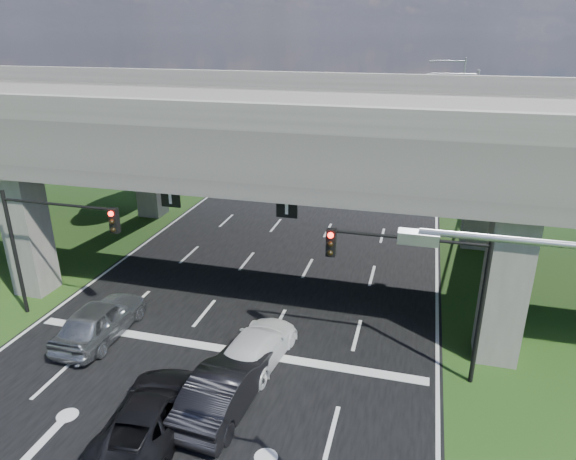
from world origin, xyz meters
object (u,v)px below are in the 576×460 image
at_px(streetlight_beyond, 456,103).
at_px(car_white, 257,347).
at_px(signal_left, 51,235).
at_px(signal_right, 422,276).
at_px(car_dark, 225,388).
at_px(car_silver, 100,320).
at_px(car_trailing, 151,415).
at_px(streetlight_far, 465,133).

relative_size(streetlight_beyond, car_white, 2.04).
height_order(signal_left, streetlight_beyond, streetlight_beyond).
distance_m(signal_right, car_dark, 8.01).
bearing_deg(car_silver, signal_right, -176.21).
distance_m(signal_left, car_silver, 4.28).
xyz_separation_m(car_white, car_trailing, (-2.13, -4.55, 0.02)).
relative_size(streetlight_beyond, car_silver, 2.00).
distance_m(car_white, car_trailing, 5.02).
relative_size(signal_left, car_white, 1.22).
bearing_deg(signal_right, streetlight_far, 83.53).
bearing_deg(car_trailing, signal_left, -40.83).
xyz_separation_m(car_dark, car_trailing, (-1.89, -1.76, -0.12)).
distance_m(signal_right, car_silver, 13.54).
height_order(streetlight_beyond, car_trailing, streetlight_beyond).
xyz_separation_m(streetlight_far, car_dark, (-8.53, -23.79, -4.97)).
bearing_deg(streetlight_far, car_dark, -109.73).
bearing_deg(streetlight_far, car_white, -111.56).
height_order(signal_left, streetlight_far, streetlight_far).
xyz_separation_m(streetlight_far, car_trailing, (-10.42, -25.55, -5.09)).
distance_m(streetlight_beyond, car_dark, 41.00).
relative_size(signal_left, car_trailing, 1.14).
bearing_deg(streetlight_far, streetlight_beyond, 90.00).
bearing_deg(car_silver, car_white, 179.67).
bearing_deg(streetlight_beyond, car_white, -102.64).
bearing_deg(car_dark, signal_right, -145.22).
height_order(car_dark, car_trailing, car_dark).
relative_size(car_silver, car_trailing, 0.95).
bearing_deg(car_dark, car_white, -90.90).
bearing_deg(signal_left, car_white, -5.59).
bearing_deg(signal_left, signal_right, 0.00).
xyz_separation_m(car_silver, car_dark, (6.83, -2.79, -0.00)).
bearing_deg(car_white, car_silver, 7.04).
bearing_deg(signal_left, car_dark, -21.70).
xyz_separation_m(signal_right, car_white, (-6.02, -0.94, -3.45)).
relative_size(signal_left, streetlight_far, 0.60).
relative_size(streetlight_far, streetlight_beyond, 1.00).
bearing_deg(car_dark, streetlight_beyond, -98.15).
bearing_deg(streetlight_beyond, car_dark, -102.10).
distance_m(streetlight_beyond, car_white, 38.26).
bearing_deg(car_dark, car_silver, -18.29).
bearing_deg(signal_left, streetlight_beyond, 63.57).
relative_size(signal_right, car_white, 1.22).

